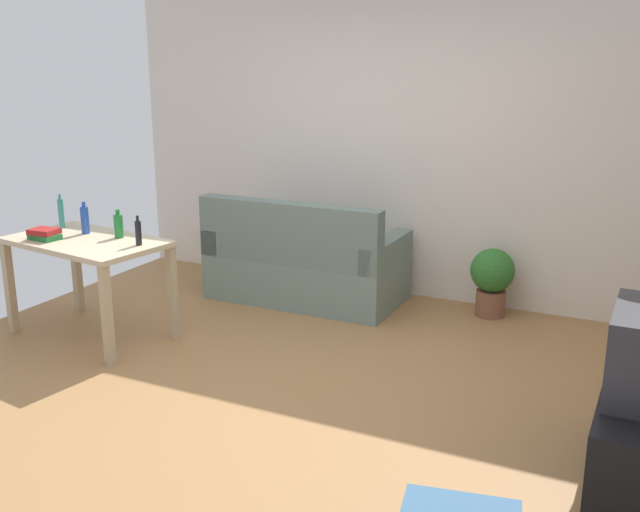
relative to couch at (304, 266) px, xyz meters
name	(u,v)px	position (x,y,z in m)	size (l,w,h in m)	color
ground_plane	(273,383)	(0.59, -1.59, -0.32)	(5.20, 4.40, 0.02)	#9E7042
wall_rear	(395,142)	(0.59, 0.61, 1.04)	(5.20, 0.10, 2.70)	silver
couch	(304,266)	(0.00, 0.00, 0.00)	(1.65, 0.84, 0.92)	slate
desk	(87,253)	(-1.07, -1.46, 0.34)	(1.29, 0.87, 0.76)	#C6B28E
potted_plant	(492,277)	(1.57, 0.31, 0.02)	(0.36, 0.36, 0.57)	brown
bottle_tall	(61,213)	(-1.51, -1.26, 0.57)	(0.05, 0.05, 0.27)	teal
bottle_blue	(85,220)	(-1.21, -1.32, 0.56)	(0.06, 0.06, 0.25)	#2347A3
bottle_green	(119,226)	(-0.88, -1.31, 0.54)	(0.07, 0.07, 0.22)	#1E722D
bottle_dark	(138,233)	(-0.60, -1.43, 0.54)	(0.05, 0.05, 0.22)	black
book_stack	(44,234)	(-1.34, -1.60, 0.49)	(0.24, 0.17, 0.08)	#236B33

